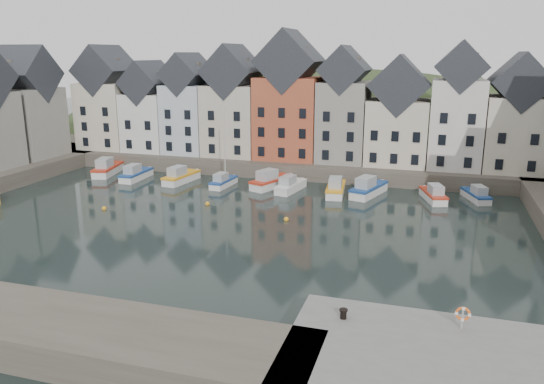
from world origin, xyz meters
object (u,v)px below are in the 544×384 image
at_px(boat_a, 107,169).
at_px(mooring_bollard, 343,313).
at_px(life_ring_post, 463,314).
at_px(boat_d, 223,181).

xyz_separation_m(boat_a, mooring_bollard, (39.22, -35.68, 1.51)).
bearing_deg(boat_a, life_ring_post, -50.01).
relative_size(boat_a, boat_d, 0.72).
bearing_deg(mooring_bollard, life_ring_post, 6.41).
bearing_deg(boat_a, boat_d, -18.06).
distance_m(boat_d, mooring_bollard, 39.95).
bearing_deg(life_ring_post, boat_a, 142.49).
xyz_separation_m(boat_d, life_ring_post, (27.40, -33.20, 2.20)).
relative_size(boat_a, life_ring_post, 5.65).
height_order(boat_a, life_ring_post, life_ring_post).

